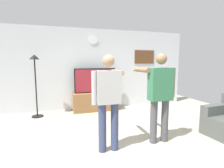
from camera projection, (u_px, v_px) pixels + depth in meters
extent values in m
plane|color=#B2A893|center=(133.00, 146.00, 3.28)|extent=(8.40, 8.40, 0.00)
cube|color=silver|center=(99.00, 69.00, 5.91)|extent=(6.40, 0.10, 2.70)
cube|color=olive|center=(96.00, 102.00, 5.65)|extent=(1.47, 0.46, 0.60)
sphere|color=black|center=(97.00, 102.00, 5.41)|extent=(0.04, 0.04, 0.04)
cube|color=black|center=(95.00, 80.00, 5.61)|extent=(1.34, 0.06, 0.80)
cube|color=maroon|center=(95.00, 81.00, 5.58)|extent=(1.28, 0.01, 0.74)
cylinder|color=white|center=(93.00, 40.00, 5.67)|extent=(0.30, 0.03, 0.30)
cube|color=brown|center=(144.00, 57.00, 6.29)|extent=(0.77, 0.04, 0.49)
cylinder|color=black|center=(38.00, 116.00, 5.02)|extent=(0.32, 0.32, 0.03)
cylinder|color=black|center=(36.00, 88.00, 4.92)|extent=(0.04, 0.04, 1.64)
cone|color=black|center=(34.00, 57.00, 4.81)|extent=(0.28, 0.28, 0.14)
cylinder|color=#384266|center=(102.00, 128.00, 3.02)|extent=(0.14, 0.14, 0.87)
cylinder|color=#384266|center=(115.00, 126.00, 3.08)|extent=(0.14, 0.14, 0.87)
cube|color=#B7B7B7|center=(108.00, 87.00, 2.96)|extent=(0.41, 0.22, 0.57)
sphere|color=tan|center=(108.00, 61.00, 2.90)|extent=(0.21, 0.21, 0.21)
cylinder|color=#B7B7B7|center=(94.00, 88.00, 2.89)|extent=(0.09, 0.09, 0.58)
cylinder|color=tan|center=(117.00, 72.00, 3.28)|extent=(0.09, 0.58, 0.09)
cube|color=white|center=(112.00, 72.00, 3.58)|extent=(0.04, 0.12, 0.04)
cylinder|color=#4C4C51|center=(154.00, 122.00, 3.36)|extent=(0.14, 0.14, 0.85)
cylinder|color=#4C4C51|center=(165.00, 121.00, 3.43)|extent=(0.14, 0.14, 0.85)
cube|color=#33724C|center=(161.00, 84.00, 3.30)|extent=(0.46, 0.22, 0.63)
sphere|color=#8C6647|center=(161.00, 59.00, 3.24)|extent=(0.21, 0.21, 0.21)
cylinder|color=#8C6647|center=(141.00, 70.00, 3.47)|extent=(0.09, 0.58, 0.09)
cube|color=white|center=(135.00, 69.00, 3.77)|extent=(0.04, 0.12, 0.04)
cylinder|color=#8C6647|center=(173.00, 82.00, 3.38)|extent=(0.09, 0.09, 0.58)
cube|color=#4C514C|center=(218.00, 109.00, 3.88)|extent=(0.86, 0.27, 0.22)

